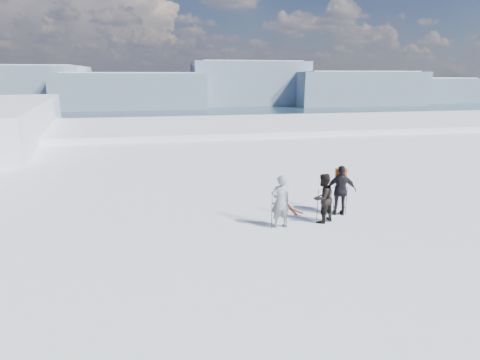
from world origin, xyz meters
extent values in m
plane|color=white|center=(0.00, 60.00, -17.50)|extent=(220.00, 208.01, 71.62)
cube|color=white|center=(0.00, 30.00, -6.50)|extent=(180.00, 16.00, 14.00)
plane|color=#21384B|center=(0.00, 290.00, -30.00)|extent=(820.00, 820.00, 0.00)
cube|color=slate|center=(-160.00, 470.00, -7.00)|extent=(130.00, 80.00, 46.00)
cube|color=white|center=(-160.00, 470.00, 13.00)|extent=(110.50, 70.00, 8.00)
cube|color=slate|center=(-40.00, 440.00, -11.00)|extent=(160.00, 80.00, 38.00)
cube|color=white|center=(-40.00, 440.00, 5.00)|extent=(136.00, 70.00, 8.00)
cube|color=slate|center=(100.00, 470.00, -4.00)|extent=(140.00, 80.00, 52.00)
cube|color=white|center=(100.00, 470.00, 19.00)|extent=(119.00, 70.00, 8.00)
cube|color=slate|center=(230.00, 440.00, -10.00)|extent=(160.00, 80.00, 40.00)
cube|color=white|center=(230.00, 440.00, 7.00)|extent=(136.00, 70.00, 8.00)
cube|color=slate|center=(350.00, 470.00, -14.00)|extent=(130.00, 80.00, 32.00)
cube|color=white|center=(350.00, 470.00, -1.00)|extent=(110.50, 70.00, 8.00)
cube|color=#2D2B28|center=(-22.00, 36.00, -9.00)|extent=(21.55, 17.87, 14.25)
cone|color=black|center=(-18.00, 32.00, -3.00)|extent=(5.60, 5.60, 10.00)
cone|color=black|center=(-20.00, 30.00, -2.50)|extent=(6.16, 6.16, 11.00)
cone|color=black|center=(-19.00, 35.00, -3.00)|extent=(5.60, 5.60, 10.00)
imported|color=gray|center=(-0.81, 2.31, 0.99)|extent=(0.77, 0.55, 1.98)
imported|color=black|center=(0.90, 2.49, 0.95)|extent=(1.15, 1.07, 1.90)
imported|color=black|center=(1.92, 3.09, 1.01)|extent=(1.27, 0.80, 2.02)
cube|color=orange|center=(1.99, 3.33, 2.31)|extent=(0.48, 0.35, 0.59)
cylinder|color=black|center=(-1.14, 2.24, 0.58)|extent=(0.02, 0.02, 1.17)
cylinder|color=black|center=(-0.58, 2.19, 0.69)|extent=(0.02, 0.02, 1.37)
cylinder|color=black|center=(0.68, 2.40, 0.67)|extent=(0.02, 0.02, 1.33)
cylinder|color=black|center=(1.19, 2.38, 0.65)|extent=(0.02, 0.02, 1.30)
cylinder|color=black|center=(1.65, 3.06, 0.63)|extent=(0.02, 0.02, 1.27)
cylinder|color=black|center=(2.16, 3.02, 0.59)|extent=(0.02, 0.02, 1.18)
cube|color=black|center=(0.09, 4.18, 0.01)|extent=(0.92, 1.52, 0.03)
cube|color=black|center=(0.23, 4.18, 0.01)|extent=(0.15, 1.70, 0.03)
camera|label=1|loc=(-4.72, -10.03, 5.39)|focal=28.00mm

